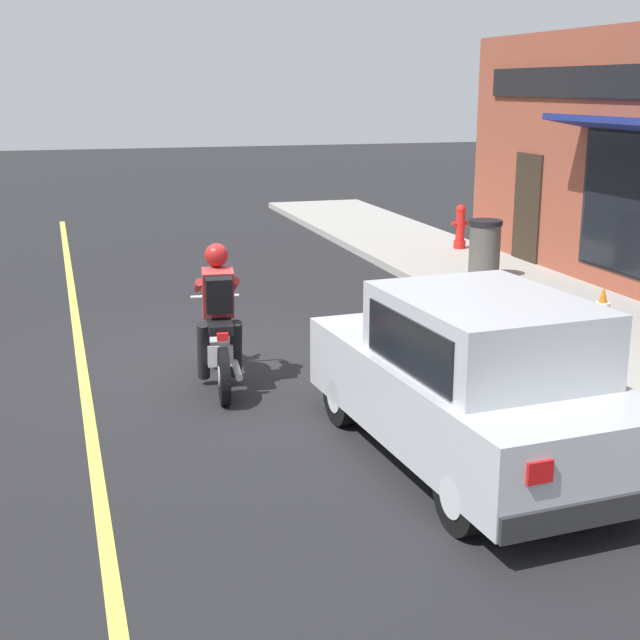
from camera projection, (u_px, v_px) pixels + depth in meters
name	position (u px, v px, depth m)	size (l,w,h in m)	color
ground_plane	(236.00, 365.00, 10.83)	(80.00, 80.00, 0.00)	black
sidewalk_curb	(497.00, 283.00, 15.00)	(2.60, 22.00, 0.14)	#9E9B93
lane_stripe	(75.00, 316.00, 13.10)	(0.12, 19.80, 0.01)	#D1C64C
storefront_building	(636.00, 165.00, 13.63)	(1.25, 9.86, 4.20)	brown
motorcycle_with_rider	(219.00, 326.00, 9.97)	(0.61, 2.02, 1.62)	black
car_hatchback	(472.00, 381.00, 7.84)	(1.89, 3.88, 1.57)	black
traffic_cone	(602.00, 309.00, 11.76)	(0.36, 0.36, 0.60)	black
trash_bin	(485.00, 249.00, 14.96)	(0.56, 0.56, 0.98)	#514C47
fire_hydrant	(460.00, 227.00, 17.70)	(0.36, 0.24, 0.88)	red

